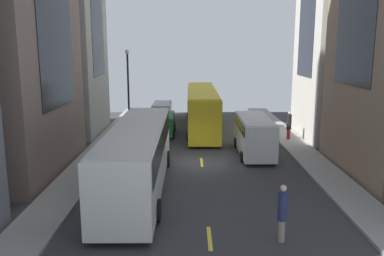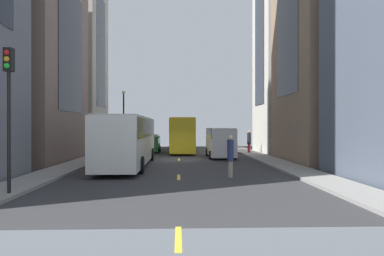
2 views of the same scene
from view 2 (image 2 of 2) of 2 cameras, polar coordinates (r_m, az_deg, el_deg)
ground_plane at (r=29.72m, az=-2.09°, el=-5.01°), size 40.30×40.30×0.00m
sidewalk_west at (r=30.55m, az=-15.60°, el=-4.73°), size 2.07×44.00×0.15m
sidewalk_east at (r=30.54m, az=11.43°, el=-4.73°), size 2.07×44.00×0.15m
lane_stripe_0 at (r=9.00m, az=-2.18°, el=-17.07°), size 0.16×2.00×0.01m
lane_stripe_1 at (r=19.28m, az=-2.11°, el=-7.80°), size 0.16×2.00×0.01m
lane_stripe_2 at (r=29.71m, az=-2.09°, el=-5.00°), size 0.16×2.00×0.01m
lane_stripe_3 at (r=40.18m, az=-2.08°, el=-3.66°), size 0.16×2.00×0.01m
lane_stripe_4 at (r=50.67m, az=-2.08°, el=-2.87°), size 0.16×2.00×0.01m
building_west_1 at (r=31.50m, az=-26.76°, el=10.90°), size 9.22×10.65×17.11m
building_west_2 at (r=41.31m, az=-18.38°, el=11.38°), size 6.08×7.73×21.45m
building_east_1 at (r=31.16m, az=21.30°, el=16.47°), size 7.11×9.51×22.86m
building_east_2 at (r=40.06m, az=17.54°, el=12.21°), size 9.71×7.34×22.09m
city_bus_white at (r=24.88m, az=-9.99°, el=-1.38°), size 2.80×12.89×3.35m
streetcar_yellow at (r=40.10m, az=-1.61°, el=-0.63°), size 2.70×14.54×3.59m
delivery_van_white at (r=31.76m, az=4.49°, el=-1.94°), size 2.25×6.17×2.58m
car_green_0 at (r=38.13m, az=-6.65°, el=-2.36°), size 2.05×4.36×1.70m
car_silver_1 at (r=44.74m, az=-6.61°, el=-1.96°), size 1.94×4.43×1.75m
pedestrian_crossing_mid at (r=19.09m, az=6.11°, el=-4.23°), size 0.35×0.35×2.26m
pedestrian_waiting_curb at (r=36.22m, az=9.02°, el=-2.02°), size 0.37×0.37×2.18m
traffic_light_near_corner at (r=15.45m, az=-27.04°, el=5.16°), size 0.32×0.44×5.54m
streetlamp_near at (r=43.56m, az=-10.78°, el=2.38°), size 0.44×0.44×6.87m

